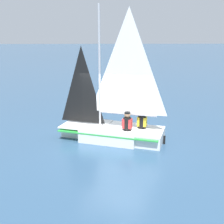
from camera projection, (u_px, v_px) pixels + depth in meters
ground_plane at (112, 138)px, 10.95m from camera, size 260.00×260.00×0.00m
sailboat_main at (113, 122)px, 10.76m from camera, size 4.17×2.95×4.96m
sailor_helm at (127, 126)px, 10.42m from camera, size 0.41×0.39×1.16m
sailor_crew at (142, 124)px, 10.66m from camera, size 0.41×0.39×1.16m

